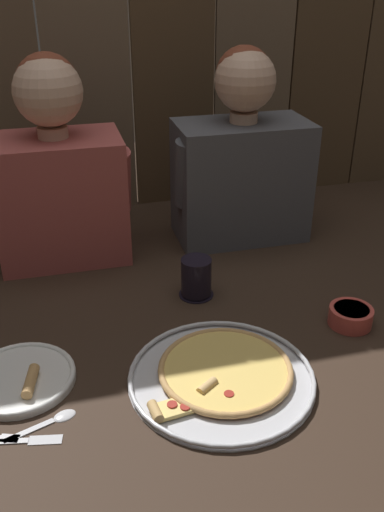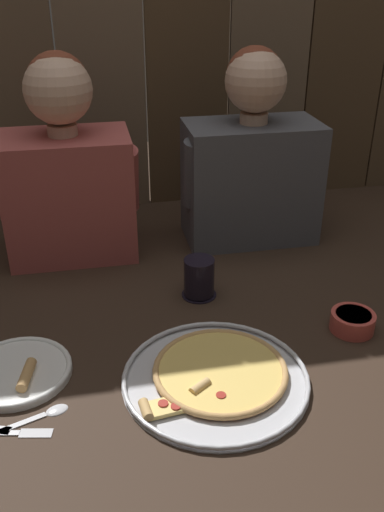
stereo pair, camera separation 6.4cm
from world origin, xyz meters
name	(u,v)px [view 2 (the right image)]	position (x,y,z in m)	size (l,w,h in m)	color
ground_plane	(199,348)	(0.00, 0.00, 0.00)	(3.20, 3.20, 0.00)	#332319
pizza_tray	(217,375)	(0.01, -0.11, 0.01)	(0.39, 0.39, 0.03)	silver
dinner_plate	(17,371)	(-0.39, -0.02, 0.01)	(0.23, 0.23, 0.03)	white
drinking_glass	(199,278)	(0.04, 0.22, 0.05)	(0.09, 0.09, 0.10)	black
dipping_bowl	(353,321)	(0.36, 0.00, 0.02)	(0.10, 0.10, 0.04)	#CC4C42
table_knife	(11,433)	(-0.39, -0.18, 0.00)	(0.16, 0.05, 0.01)	silver
table_spoon	(45,413)	(-0.33, -0.15, 0.00)	(0.14, 0.07, 0.01)	silver
diner_left	(67,170)	(-0.27, 0.53, 0.25)	(0.39, 0.24, 0.56)	#AD4C47
diner_right	(252,160)	(0.27, 0.53, 0.25)	(0.42, 0.22, 0.56)	#4C4C51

